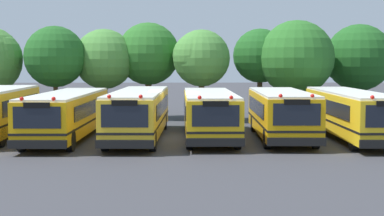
% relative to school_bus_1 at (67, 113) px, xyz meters
% --- Properties ---
extents(ground_plane, '(160.00, 160.00, 0.00)m').
position_rel_school_bus_1_xyz_m(ground_plane, '(5.51, 0.04, -1.34)').
color(ground_plane, '#38383D').
extents(school_bus_1, '(2.75, 11.63, 2.53)m').
position_rel_school_bus_1_xyz_m(school_bus_1, '(0.00, 0.00, 0.00)').
color(school_bus_1, '#EAA80C').
rests_on(school_bus_1, ground_plane).
extents(school_bus_2, '(2.77, 11.75, 2.63)m').
position_rel_school_bus_1_xyz_m(school_bus_2, '(3.72, 0.05, 0.05)').
color(school_bus_2, yellow).
rests_on(school_bus_2, ground_plane).
extents(school_bus_3, '(2.66, 10.69, 2.55)m').
position_rel_school_bus_1_xyz_m(school_bus_3, '(7.41, 0.08, 0.01)').
color(school_bus_3, yellow).
rests_on(school_bus_3, ground_plane).
extents(school_bus_4, '(2.82, 9.91, 2.61)m').
position_rel_school_bus_1_xyz_m(school_bus_4, '(11.12, -0.22, 0.04)').
color(school_bus_4, '#EAA80C').
rests_on(school_bus_4, ground_plane).
extents(school_bus_5, '(2.56, 11.73, 2.60)m').
position_rel_school_bus_1_xyz_m(school_bus_5, '(14.80, -0.06, 0.03)').
color(school_bus_5, yellow).
rests_on(school_bus_5, ground_plane).
extents(tree_1, '(4.07, 4.07, 6.38)m').
position_rel_school_bus_1_xyz_m(tree_1, '(-2.46, 8.50, 3.01)').
color(tree_1, '#4C3823').
rests_on(tree_1, ground_plane).
extents(tree_2, '(4.13, 4.13, 6.26)m').
position_rel_school_bus_1_xyz_m(tree_2, '(0.60, 9.81, 2.84)').
color(tree_2, '#4C3823').
rests_on(tree_2, ground_plane).
extents(tree_3, '(4.38, 4.38, 6.75)m').
position_rel_school_bus_1_xyz_m(tree_3, '(3.48, 10.73, 3.17)').
color(tree_3, '#4C3823').
rests_on(tree_3, ground_plane).
extents(tree_4, '(3.86, 3.85, 6.18)m').
position_rel_school_bus_1_xyz_m(tree_4, '(7.12, 8.89, 2.95)').
color(tree_4, '#4C3823').
rests_on(tree_4, ground_plane).
extents(tree_5, '(3.76, 3.76, 6.30)m').
position_rel_school_bus_1_xyz_m(tree_5, '(11.29, 10.17, 3.11)').
color(tree_5, '#4C3823').
rests_on(tree_5, ground_plane).
extents(tree_6, '(5.06, 5.06, 6.80)m').
position_rel_school_bus_1_xyz_m(tree_6, '(13.66, 8.97, 2.84)').
color(tree_6, '#4C3823').
rests_on(tree_6, ground_plane).
extents(tree_7, '(4.94, 4.75, 6.67)m').
position_rel_school_bus_1_xyz_m(tree_7, '(18.26, 10.91, 2.94)').
color(tree_7, '#4C3823').
rests_on(tree_7, ground_plane).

